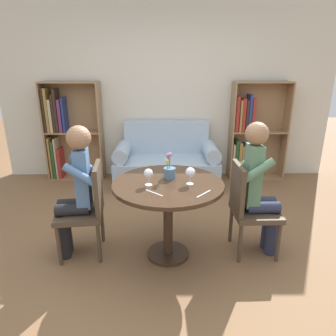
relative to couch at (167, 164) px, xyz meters
name	(u,v)px	position (x,y,z in m)	size (l,w,h in m)	color
ground_plane	(168,254)	(0.00, -1.89, -0.31)	(16.00, 16.00, 0.00)	brown
back_wall	(166,92)	(0.00, 0.43, 1.04)	(5.20, 0.05, 2.70)	beige
round_table	(168,197)	(0.00, -1.89, 0.30)	(1.00, 1.00, 0.76)	#382619
couch	(167,164)	(0.00, 0.00, 0.00)	(1.54, 0.80, 0.92)	#9EB2C6
bookshelf_left	(66,131)	(-1.57, 0.27, 0.46)	(0.87, 0.28, 1.52)	#93704C
bookshelf_right	(250,133)	(1.32, 0.27, 0.42)	(0.87, 0.28, 1.52)	#93704C
chair_left	(87,206)	(-0.76, -1.83, 0.18)	(0.46, 0.46, 0.90)	#473828
chair_right	(248,206)	(0.76, -1.83, 0.18)	(0.43, 0.43, 0.90)	#473828
person_left	(75,188)	(-0.85, -1.84, 0.37)	(0.44, 0.37, 1.26)	black
person_right	(260,187)	(0.85, -1.82, 0.37)	(0.42, 0.35, 1.29)	#282D47
wine_glass_left	(148,174)	(-0.17, -1.94, 0.55)	(0.08, 0.08, 0.15)	white
wine_glass_right	(190,173)	(0.19, -1.92, 0.55)	(0.09, 0.09, 0.15)	white
flower_vase	(169,170)	(0.01, -1.77, 0.52)	(0.11, 0.11, 0.25)	slate
knife_left_setting	(204,194)	(0.29, -2.14, 0.44)	(0.13, 0.15, 0.00)	silver
fork_left_setting	(154,193)	(-0.12, -2.11, 0.44)	(0.15, 0.13, 0.00)	silver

